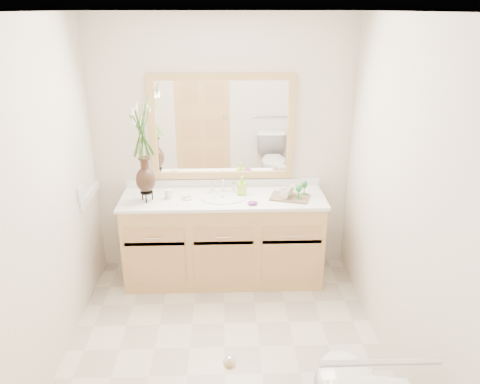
{
  "coord_description": "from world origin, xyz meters",
  "views": [
    {
      "loc": [
        0.02,
        -2.9,
        2.42
      ],
      "look_at": [
        0.14,
        0.65,
        1.02
      ],
      "focal_mm": 35.0,
      "sensor_mm": 36.0,
      "label": 1
    }
  ],
  "objects_px": {
    "soap_bottle": "(242,186)",
    "tray": "(290,197)",
    "tumbler": "(168,194)",
    "flower_vase": "(142,139)"
  },
  "relations": [
    {
      "from": "soap_bottle",
      "to": "tray",
      "type": "bearing_deg",
      "value": -5.61
    },
    {
      "from": "flower_vase",
      "to": "tray",
      "type": "relative_size",
      "value": 2.47
    },
    {
      "from": "flower_vase",
      "to": "tray",
      "type": "bearing_deg",
      "value": 0.74
    },
    {
      "from": "flower_vase",
      "to": "tumbler",
      "type": "xyz_separation_m",
      "value": [
        0.18,
        0.05,
        -0.52
      ]
    },
    {
      "from": "tumbler",
      "to": "flower_vase",
      "type": "bearing_deg",
      "value": -164.73
    },
    {
      "from": "flower_vase",
      "to": "tumbler",
      "type": "relative_size",
      "value": 10.08
    },
    {
      "from": "soap_bottle",
      "to": "tumbler",
      "type": "bearing_deg",
      "value": -164.73
    },
    {
      "from": "flower_vase",
      "to": "tray",
      "type": "xyz_separation_m",
      "value": [
        1.27,
        0.02,
        -0.55
      ]
    },
    {
      "from": "soap_bottle",
      "to": "tray",
      "type": "xyz_separation_m",
      "value": [
        0.42,
        -0.11,
        -0.07
      ]
    },
    {
      "from": "flower_vase",
      "to": "tumbler",
      "type": "distance_m",
      "value": 0.55
    }
  ]
}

